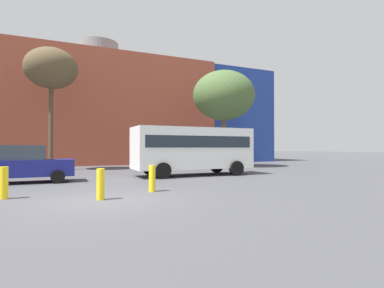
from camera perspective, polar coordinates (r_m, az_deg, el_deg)
ground_plane at (r=9.65m, az=-16.54°, el=-10.17°), size 200.00×200.00×0.00m
building_backdrop at (r=33.01m, az=-17.28°, el=5.80°), size 38.24×10.18×12.52m
parked_car_2 at (r=15.61m, az=-28.94°, el=-3.36°), size 3.93×1.93×1.70m
white_bus at (r=17.33m, az=0.15°, el=-0.61°), size 6.80×2.62×2.72m
bare_tree_0 at (r=24.13m, az=-25.09°, el=12.72°), size 3.59×3.59×8.66m
bare_tree_2 at (r=25.58m, az=6.03°, el=9.06°), size 5.16×5.16×8.02m
bollard_yellow_0 at (r=11.09m, az=-32.03°, el=-6.24°), size 0.24×0.24×1.00m
bollard_yellow_1 at (r=9.69m, az=-16.91°, el=-7.30°), size 0.24×0.24×0.95m
bollard_yellow_2 at (r=11.09m, az=-7.55°, el=-6.47°), size 0.24×0.24×0.95m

